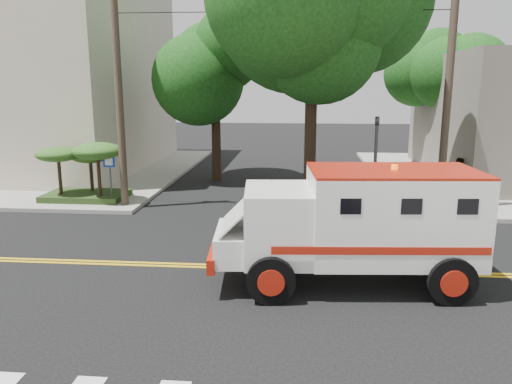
# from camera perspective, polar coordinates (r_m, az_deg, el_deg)

# --- Properties ---
(ground) EXTENTS (100.00, 100.00, 0.00)m
(ground) POSITION_cam_1_polar(r_m,az_deg,el_deg) (13.20, -0.12, -8.65)
(ground) COLOR black
(ground) RESTS_ON ground
(sidewalk_nw) EXTENTS (17.00, 17.00, 0.15)m
(sidewalk_nw) POSITION_cam_1_polar(r_m,az_deg,el_deg) (29.99, -24.21, 2.25)
(sidewalk_nw) COLOR gray
(sidewalk_nw) RESTS_ON ground
(building_left) EXTENTS (16.00, 14.00, 10.00)m
(building_left) POSITION_cam_1_polar(r_m,az_deg,el_deg) (31.94, -26.90, 11.73)
(building_left) COLOR #C2B39F
(building_left) RESTS_ON sidewalk_nw
(utility_pole_left) EXTENTS (0.28, 0.28, 9.00)m
(utility_pole_left) POSITION_cam_1_polar(r_m,az_deg,el_deg) (19.48, -15.42, 11.19)
(utility_pole_left) COLOR #382D23
(utility_pole_left) RESTS_ON ground
(utility_pole_right) EXTENTS (0.28, 0.28, 9.00)m
(utility_pole_right) POSITION_cam_1_polar(r_m,az_deg,el_deg) (19.20, 21.11, 10.81)
(utility_pole_right) COLOR #382D23
(utility_pole_right) RESTS_ON ground
(tree_main) EXTENTS (6.08, 5.70, 9.85)m
(tree_main) POSITION_cam_1_polar(r_m,az_deg,el_deg) (18.68, 8.01, 19.79)
(tree_main) COLOR black
(tree_main) RESTS_ON ground
(tree_left) EXTENTS (4.48, 4.20, 7.70)m
(tree_left) POSITION_cam_1_polar(r_m,az_deg,el_deg) (24.39, -4.04, 14.59)
(tree_left) COLOR black
(tree_left) RESTS_ON ground
(tree_right) EXTENTS (4.80, 4.50, 8.20)m
(tree_right) POSITION_cam_1_polar(r_m,az_deg,el_deg) (29.13, 21.09, 14.16)
(tree_right) COLOR black
(tree_right) RESTS_ON ground
(traffic_signal) EXTENTS (0.15, 0.18, 3.60)m
(traffic_signal) POSITION_cam_1_polar(r_m,az_deg,el_deg) (18.25, 13.50, 4.08)
(traffic_signal) COLOR #3F3F42
(traffic_signal) RESTS_ON ground
(accessibility_sign) EXTENTS (0.45, 0.10, 2.02)m
(accessibility_sign) POSITION_cam_1_polar(r_m,az_deg,el_deg) (20.13, -16.35, 2.17)
(accessibility_sign) COLOR #3F3F42
(accessibility_sign) RESTS_ON ground
(palm_planter) EXTENTS (3.52, 2.63, 2.36)m
(palm_planter) POSITION_cam_1_polar(r_m,az_deg,el_deg) (20.97, -19.11, 3.16)
(palm_planter) COLOR #1E3314
(palm_planter) RESTS_ON sidewalk_nw
(armored_truck) EXTENTS (6.30, 2.88, 2.79)m
(armored_truck) POSITION_cam_1_polar(r_m,az_deg,el_deg) (11.91, 11.51, -3.17)
(armored_truck) COLOR white
(armored_truck) RESTS_ON ground
(pedestrian_a) EXTENTS (0.56, 0.37, 1.54)m
(pedestrian_a) POSITION_cam_1_polar(r_m,az_deg,el_deg) (18.84, 20.16, -0.13)
(pedestrian_a) COLOR gray
(pedestrian_a) RESTS_ON sidewalk_ne
(pedestrian_b) EXTENTS (0.95, 0.94, 1.55)m
(pedestrian_b) POSITION_cam_1_polar(r_m,az_deg,el_deg) (22.71, 22.07, 1.73)
(pedestrian_b) COLOR gray
(pedestrian_b) RESTS_ON sidewalk_ne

